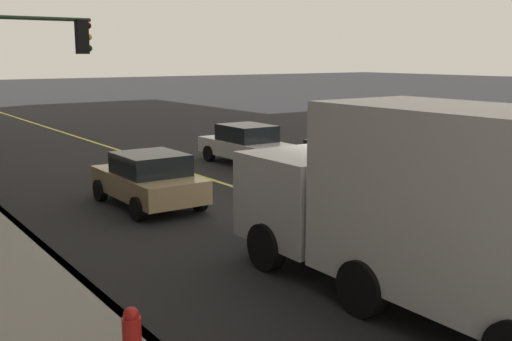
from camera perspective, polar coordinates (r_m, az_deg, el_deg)
The scene contains 9 objects.
ground at distance 15.30m, azimuth 7.49°, elevation -4.56°, with size 200.00×200.00×0.00m, color black.
curb_edge at distance 12.03m, azimuth -17.13°, elevation -8.82°, with size 80.00×0.16×0.15m, color slate.
lane_stripe_center at distance 15.30m, azimuth 7.49°, elevation -4.54°, with size 80.00×0.16×0.01m, color #D8CC4C.
car_white at distance 22.65m, azimuth -0.64°, elevation 2.38°, with size 4.75×1.88×1.47m.
car_maroon at distance 18.22m, azimuth 8.61°, elevation 0.40°, with size 4.50×1.91×1.51m.
car_tan at distance 16.63m, azimuth -9.96°, elevation -0.78°, with size 3.85×1.93×1.46m.
truck_white at distance 9.83m, azimuth 16.89°, elevation -3.24°, with size 7.58×2.44×3.26m.
pedestrian_with_backpack at distance 14.16m, azimuth 0.81°, elevation -1.48°, with size 0.43×0.39×1.73m.
traffic_light_mast at distance 17.05m, azimuth -20.82°, elevation 8.53°, with size 0.28×3.15×5.23m.
Camera 1 is at (-10.88, 9.99, 3.98)m, focal length 43.06 mm.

